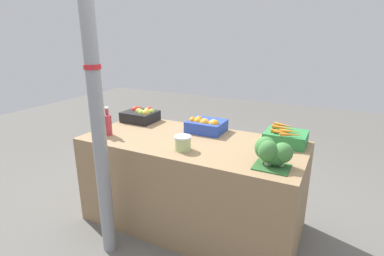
{
  "coord_description": "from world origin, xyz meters",
  "views": [
    {
      "loc": [
        1.01,
        -1.98,
        1.55
      ],
      "look_at": [
        0.0,
        0.0,
        0.84
      ],
      "focal_mm": 28.0,
      "sensor_mm": 36.0,
      "label": 1
    }
  ],
  "objects_px": {
    "carrot_crate": "(286,137)",
    "broccoli_pile": "(272,152)",
    "support_pole": "(94,79)",
    "orange_crate": "(206,125)",
    "juice_bottle_ruby": "(108,123)",
    "juice_bottle_cloudy": "(96,119)",
    "pickle_jar": "(183,143)",
    "apple_crate": "(141,115)"
  },
  "relations": [
    {
      "from": "juice_bottle_ruby",
      "to": "orange_crate",
      "type": "bearing_deg",
      "value": 32.98
    },
    {
      "from": "apple_crate",
      "to": "support_pole",
      "type": "bearing_deg",
      "value": -71.59
    },
    {
      "from": "broccoli_pile",
      "to": "pickle_jar",
      "type": "distance_m",
      "value": 0.63
    },
    {
      "from": "support_pole",
      "to": "juice_bottle_ruby",
      "type": "bearing_deg",
      "value": 125.82
    },
    {
      "from": "broccoli_pile",
      "to": "support_pole",
      "type": "bearing_deg",
      "value": -160.0
    },
    {
      "from": "apple_crate",
      "to": "pickle_jar",
      "type": "height_order",
      "value": "apple_crate"
    },
    {
      "from": "carrot_crate",
      "to": "pickle_jar",
      "type": "bearing_deg",
      "value": -143.95
    },
    {
      "from": "carrot_crate",
      "to": "apple_crate",
      "type": "bearing_deg",
      "value": 179.69
    },
    {
      "from": "orange_crate",
      "to": "juice_bottle_ruby",
      "type": "relative_size",
      "value": 1.27
    },
    {
      "from": "pickle_jar",
      "to": "juice_bottle_ruby",
      "type": "bearing_deg",
      "value": 179.2
    },
    {
      "from": "carrot_crate",
      "to": "orange_crate",
      "type": "bearing_deg",
      "value": -179.04
    },
    {
      "from": "support_pole",
      "to": "carrot_crate",
      "type": "relative_size",
      "value": 8.39
    },
    {
      "from": "orange_crate",
      "to": "pickle_jar",
      "type": "bearing_deg",
      "value": -86.9
    },
    {
      "from": "apple_crate",
      "to": "juice_bottle_ruby",
      "type": "height_order",
      "value": "juice_bottle_ruby"
    },
    {
      "from": "orange_crate",
      "to": "juice_bottle_cloudy",
      "type": "height_order",
      "value": "juice_bottle_cloudy"
    },
    {
      "from": "carrot_crate",
      "to": "pickle_jar",
      "type": "xyz_separation_m",
      "value": [
        -0.64,
        -0.46,
        -0.0
      ]
    },
    {
      "from": "orange_crate",
      "to": "broccoli_pile",
      "type": "bearing_deg",
      "value": -33.64
    },
    {
      "from": "support_pole",
      "to": "orange_crate",
      "type": "distance_m",
      "value": 1.03
    },
    {
      "from": "support_pole",
      "to": "orange_crate",
      "type": "relative_size",
      "value": 8.39
    },
    {
      "from": "broccoli_pile",
      "to": "pickle_jar",
      "type": "bearing_deg",
      "value": -178.48
    },
    {
      "from": "carrot_crate",
      "to": "broccoli_pile",
      "type": "height_order",
      "value": "broccoli_pile"
    },
    {
      "from": "juice_bottle_ruby",
      "to": "support_pole",
      "type": "bearing_deg",
      "value": -54.18
    },
    {
      "from": "orange_crate",
      "to": "juice_bottle_cloudy",
      "type": "bearing_deg",
      "value": -151.23
    },
    {
      "from": "broccoli_pile",
      "to": "juice_bottle_ruby",
      "type": "xyz_separation_m",
      "value": [
        -1.34,
        -0.01,
        0.01
      ]
    },
    {
      "from": "apple_crate",
      "to": "juice_bottle_cloudy",
      "type": "distance_m",
      "value": 0.48
    },
    {
      "from": "support_pole",
      "to": "juice_bottle_cloudy",
      "type": "distance_m",
      "value": 0.68
    },
    {
      "from": "support_pole",
      "to": "orange_crate",
      "type": "bearing_deg",
      "value": 63.63
    },
    {
      "from": "juice_bottle_cloudy",
      "to": "juice_bottle_ruby",
      "type": "relative_size",
      "value": 1.26
    },
    {
      "from": "apple_crate",
      "to": "orange_crate",
      "type": "bearing_deg",
      "value": -1.54
    },
    {
      "from": "juice_bottle_cloudy",
      "to": "pickle_jar",
      "type": "relative_size",
      "value": 2.43
    },
    {
      "from": "pickle_jar",
      "to": "broccoli_pile",
      "type": "bearing_deg",
      "value": 1.52
    },
    {
      "from": "support_pole",
      "to": "juice_bottle_cloudy",
      "type": "height_order",
      "value": "support_pole"
    },
    {
      "from": "apple_crate",
      "to": "pickle_jar",
      "type": "bearing_deg",
      "value": -33.48
    },
    {
      "from": "carrot_crate",
      "to": "juice_bottle_ruby",
      "type": "bearing_deg",
      "value": -161.34
    },
    {
      "from": "carrot_crate",
      "to": "broccoli_pile",
      "type": "bearing_deg",
      "value": -90.82
    },
    {
      "from": "orange_crate",
      "to": "support_pole",
      "type": "bearing_deg",
      "value": -116.37
    },
    {
      "from": "juice_bottle_cloudy",
      "to": "pickle_jar",
      "type": "bearing_deg",
      "value": -0.68
    },
    {
      "from": "orange_crate",
      "to": "carrot_crate",
      "type": "height_order",
      "value": "carrot_crate"
    },
    {
      "from": "support_pole",
      "to": "pickle_jar",
      "type": "bearing_deg",
      "value": 40.57
    },
    {
      "from": "support_pole",
      "to": "broccoli_pile",
      "type": "relative_size",
      "value": 10.6
    },
    {
      "from": "support_pole",
      "to": "orange_crate",
      "type": "height_order",
      "value": "support_pole"
    },
    {
      "from": "support_pole",
      "to": "carrot_crate",
      "type": "bearing_deg",
      "value": 37.95
    }
  ]
}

